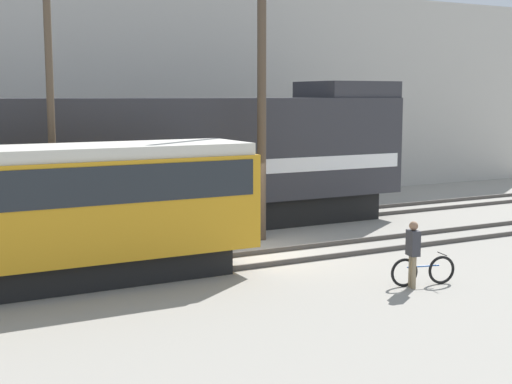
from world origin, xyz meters
TOP-DOWN VIEW (x-y plane):
  - ground_plane at (0.00, 0.00)m, footprint 120.00×120.00m
  - track_near at (0.00, -1.15)m, footprint 60.00×1.50m
  - track_far at (0.00, 4.00)m, footprint 60.00×1.50m
  - building_backdrop at (0.00, 12.91)m, footprint 45.72×6.00m
  - freight_locomotive at (-2.60, 4.00)m, footprint 20.66×3.04m
  - streetcar at (-6.74, -1.15)m, footprint 11.37×2.54m
  - bicycle at (1.87, -5.30)m, footprint 1.68×0.55m
  - person at (1.48, -5.36)m, footprint 0.29×0.40m
  - utility_pole_left at (-5.45, 1.43)m, footprint 0.20×0.20m
  - utility_pole_center at (1.05, 1.43)m, footprint 0.28×0.28m

SIDE VIEW (x-z plane):
  - ground_plane at x=0.00m, z-range 0.00..0.00m
  - track_near at x=0.00m, z-range 0.00..0.14m
  - track_far at x=0.00m, z-range 0.00..0.14m
  - bicycle at x=1.87m, z-range -0.03..0.74m
  - person at x=1.48m, z-range 0.17..1.80m
  - streetcar at x=-6.74m, z-range 0.25..3.64m
  - freight_locomotive at x=-2.60m, z-range -0.18..4.93m
  - building_backdrop at x=0.00m, z-range 0.00..9.30m
  - utility_pole_center at x=1.05m, z-range 0.00..9.40m
  - utility_pole_left at x=-5.45m, z-range 0.00..9.67m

